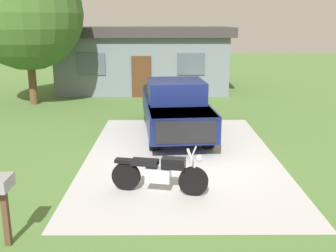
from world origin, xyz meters
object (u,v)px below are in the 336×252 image
Objects in this scene: pickup_truck at (174,106)px; mailbox at (3,193)px; motorcycle at (160,173)px; neighbor_house at (144,58)px; shade_tree at (27,14)px.

pickup_truck is 7.82m from mailbox.
mailbox is at bearing -112.70° from pickup_truck.
mailbox reaches higher than motorcycle.
pickup_truck is at bearing -80.62° from neighbor_house.
motorcycle is at bearing 39.96° from mailbox.
neighbor_house is (1.48, 16.54, 0.81)m from mailbox.
pickup_truck is at bearing -37.62° from shade_tree.
motorcycle is 5.09m from pickup_truck.
neighbor_house is (4.98, 4.30, -2.32)m from shade_tree.
motorcycle is at bearing -58.84° from shade_tree.
shade_tree is at bearing 142.38° from pickup_truck.
neighbor_house is at bearing 40.83° from shade_tree.
motorcycle is 0.33× the size of shade_tree.
shade_tree is (-6.52, 5.02, 3.16)m from pickup_truck.
shade_tree reaches higher than motorcycle.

